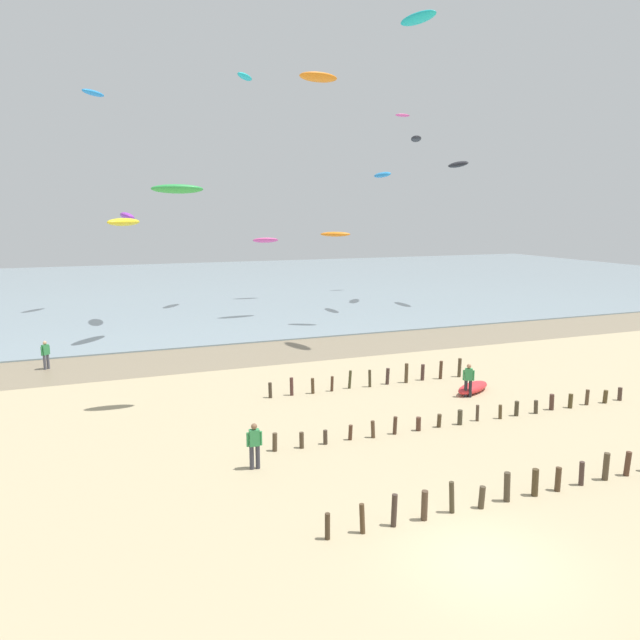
{
  "coord_description": "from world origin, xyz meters",
  "views": [
    {
      "loc": [
        -9.01,
        -11.43,
        9.01
      ],
      "look_at": [
        0.0,
        12.46,
        4.33
      ],
      "focal_mm": 32.41,
      "sensor_mm": 36.0,
      "label": 1
    }
  ],
  "objects_px": {
    "grounded_kite": "(473,388)",
    "kite_aloft_2": "(382,175)",
    "kite_aloft_4": "(177,189)",
    "person_mid_beach": "(254,445)",
    "person_nearest_camera": "(46,354)",
    "kite_aloft_12": "(245,77)",
    "kite_aloft_1": "(418,18)",
    "kite_aloft_10": "(124,222)",
    "kite_aloft_7": "(403,115)",
    "kite_aloft_3": "(318,77)",
    "kite_aloft_9": "(416,139)",
    "kite_aloft_11": "(93,93)",
    "person_by_waterline": "(468,379)",
    "kite_aloft_8": "(127,216)",
    "kite_aloft_0": "(458,164)",
    "kite_aloft_6": "(266,240)",
    "kite_aloft_5": "(335,234)"
  },
  "relations": [
    {
      "from": "person_mid_beach",
      "to": "kite_aloft_8",
      "type": "relative_size",
      "value": 0.49
    },
    {
      "from": "kite_aloft_5",
      "to": "kite_aloft_11",
      "type": "height_order",
      "value": "kite_aloft_11"
    },
    {
      "from": "person_by_waterline",
      "to": "kite_aloft_7",
      "type": "xyz_separation_m",
      "value": [
        16.04,
        37.09,
        19.08
      ]
    },
    {
      "from": "kite_aloft_6",
      "to": "kite_aloft_7",
      "type": "relative_size",
      "value": 1.5
    },
    {
      "from": "person_nearest_camera",
      "to": "kite_aloft_10",
      "type": "height_order",
      "value": "kite_aloft_10"
    },
    {
      "from": "kite_aloft_12",
      "to": "kite_aloft_1",
      "type": "bearing_deg",
      "value": 50.29
    },
    {
      "from": "kite_aloft_12",
      "to": "kite_aloft_3",
      "type": "bearing_deg",
      "value": 61.2
    },
    {
      "from": "kite_aloft_4",
      "to": "person_mid_beach",
      "type": "bearing_deg",
      "value": 104.27
    },
    {
      "from": "kite_aloft_1",
      "to": "kite_aloft_8",
      "type": "distance_m",
      "value": 26.38
    },
    {
      "from": "person_mid_beach",
      "to": "kite_aloft_1",
      "type": "distance_m",
      "value": 29.31
    },
    {
      "from": "kite_aloft_3",
      "to": "person_nearest_camera",
      "type": "bearing_deg",
      "value": -158.79
    },
    {
      "from": "kite_aloft_3",
      "to": "kite_aloft_11",
      "type": "relative_size",
      "value": 1.21
    },
    {
      "from": "kite_aloft_7",
      "to": "kite_aloft_8",
      "type": "xyz_separation_m",
      "value": [
        -30.61,
        -10.51,
        -11.14
      ]
    },
    {
      "from": "grounded_kite",
      "to": "kite_aloft_2",
      "type": "distance_m",
      "value": 27.86
    },
    {
      "from": "grounded_kite",
      "to": "kite_aloft_2",
      "type": "bearing_deg",
      "value": 49.06
    },
    {
      "from": "kite_aloft_10",
      "to": "kite_aloft_12",
      "type": "height_order",
      "value": "kite_aloft_12"
    },
    {
      "from": "person_nearest_camera",
      "to": "kite_aloft_1",
      "type": "relative_size",
      "value": 0.57
    },
    {
      "from": "person_nearest_camera",
      "to": "kite_aloft_12",
      "type": "bearing_deg",
      "value": 47.46
    },
    {
      "from": "kite_aloft_0",
      "to": "kite_aloft_11",
      "type": "bearing_deg",
      "value": -100.6
    },
    {
      "from": "person_nearest_camera",
      "to": "kite_aloft_7",
      "type": "distance_m",
      "value": 47.35
    },
    {
      "from": "kite_aloft_5",
      "to": "kite_aloft_12",
      "type": "distance_m",
      "value": 18.81
    },
    {
      "from": "kite_aloft_11",
      "to": "kite_aloft_12",
      "type": "distance_m",
      "value": 13.44
    },
    {
      "from": "person_nearest_camera",
      "to": "kite_aloft_10",
      "type": "distance_m",
      "value": 10.89
    },
    {
      "from": "person_by_waterline",
      "to": "kite_aloft_9",
      "type": "xyz_separation_m",
      "value": [
        13.19,
        28.93,
        15.46
      ]
    },
    {
      "from": "grounded_kite",
      "to": "kite_aloft_11",
      "type": "bearing_deg",
      "value": 92.1
    },
    {
      "from": "kite_aloft_7",
      "to": "kite_aloft_11",
      "type": "distance_m",
      "value": 32.73
    },
    {
      "from": "kite_aloft_1",
      "to": "kite_aloft_10",
      "type": "distance_m",
      "value": 23.45
    },
    {
      "from": "person_nearest_camera",
      "to": "kite_aloft_3",
      "type": "xyz_separation_m",
      "value": [
        20.98,
        10.24,
        19.14
      ]
    },
    {
      "from": "kite_aloft_4",
      "to": "kite_aloft_3",
      "type": "bearing_deg",
      "value": -121.09
    },
    {
      "from": "person_by_waterline",
      "to": "kite_aloft_6",
      "type": "bearing_deg",
      "value": 90.68
    },
    {
      "from": "person_by_waterline",
      "to": "kite_aloft_10",
      "type": "height_order",
      "value": "kite_aloft_10"
    },
    {
      "from": "kite_aloft_7",
      "to": "kite_aloft_2",
      "type": "bearing_deg",
      "value": -126.14
    },
    {
      "from": "person_nearest_camera",
      "to": "kite_aloft_8",
      "type": "bearing_deg",
      "value": 67.21
    },
    {
      "from": "kite_aloft_9",
      "to": "person_mid_beach",
      "type": "bearing_deg",
      "value": -6.21
    },
    {
      "from": "grounded_kite",
      "to": "kite_aloft_8",
      "type": "relative_size",
      "value": 0.71
    },
    {
      "from": "person_by_waterline",
      "to": "kite_aloft_1",
      "type": "bearing_deg",
      "value": 75.71
    },
    {
      "from": "person_by_waterline",
      "to": "kite_aloft_2",
      "type": "bearing_deg",
      "value": 73.29
    },
    {
      "from": "grounded_kite",
      "to": "person_nearest_camera",
      "type": "bearing_deg",
      "value": 123.31
    },
    {
      "from": "person_nearest_camera",
      "to": "person_mid_beach",
      "type": "bearing_deg",
      "value": -65.14
    },
    {
      "from": "kite_aloft_0",
      "to": "kite_aloft_6",
      "type": "relative_size",
      "value": 1.22
    },
    {
      "from": "kite_aloft_3",
      "to": "kite_aloft_7",
      "type": "height_order",
      "value": "kite_aloft_3"
    },
    {
      "from": "kite_aloft_2",
      "to": "kite_aloft_12",
      "type": "relative_size",
      "value": 1.01
    },
    {
      "from": "person_mid_beach",
      "to": "grounded_kite",
      "type": "height_order",
      "value": "person_mid_beach"
    },
    {
      "from": "kite_aloft_4",
      "to": "kite_aloft_10",
      "type": "bearing_deg",
      "value": -79.81
    },
    {
      "from": "kite_aloft_8",
      "to": "kite_aloft_9",
      "type": "bearing_deg",
      "value": -88.24
    },
    {
      "from": "kite_aloft_1",
      "to": "kite_aloft_11",
      "type": "relative_size",
      "value": 1.07
    },
    {
      "from": "kite_aloft_0",
      "to": "kite_aloft_8",
      "type": "xyz_separation_m",
      "value": [
        -30.46,
        1.09,
        -4.87
      ]
    },
    {
      "from": "kite_aloft_0",
      "to": "kite_aloft_9",
      "type": "height_order",
      "value": "kite_aloft_9"
    },
    {
      "from": "person_nearest_camera",
      "to": "kite_aloft_9",
      "type": "xyz_separation_m",
      "value": [
        33.35,
        15.66,
        15.46
      ]
    },
    {
      "from": "kite_aloft_3",
      "to": "person_mid_beach",
      "type": "bearing_deg",
      "value": -119.62
    }
  ]
}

